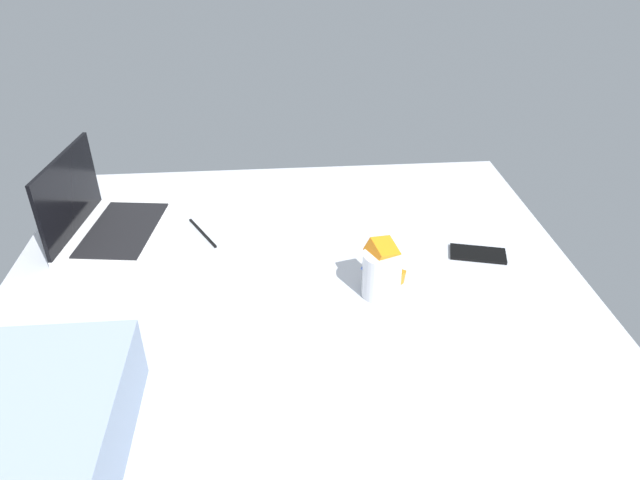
% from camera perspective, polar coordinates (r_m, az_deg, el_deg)
% --- Properties ---
extents(bed_mattress, '(1.80, 1.40, 0.18)m').
position_cam_1_polar(bed_mattress, '(1.25, -1.87, -14.38)').
color(bed_mattress, '#B7BCC6').
rests_on(bed_mattress, ground).
extents(laptop, '(0.36, 0.27, 0.23)m').
position_cam_1_polar(laptop, '(1.64, -20.57, 1.73)').
color(laptop, silver).
rests_on(laptop, bed_mattress).
extents(snack_cup, '(0.10, 0.11, 0.14)m').
position_cam_1_polar(snack_cup, '(1.32, 6.17, -3.12)').
color(snack_cup, silver).
rests_on(snack_cup, bed_mattress).
extents(cell_phone, '(0.10, 0.15, 0.01)m').
position_cam_1_polar(cell_phone, '(1.53, 15.37, -1.33)').
color(cell_phone, black).
rests_on(cell_phone, bed_mattress).
extents(charger_cable, '(0.15, 0.09, 0.01)m').
position_cam_1_polar(charger_cable, '(1.60, -11.56, 0.70)').
color(charger_cable, black).
rests_on(charger_cable, bed_mattress).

